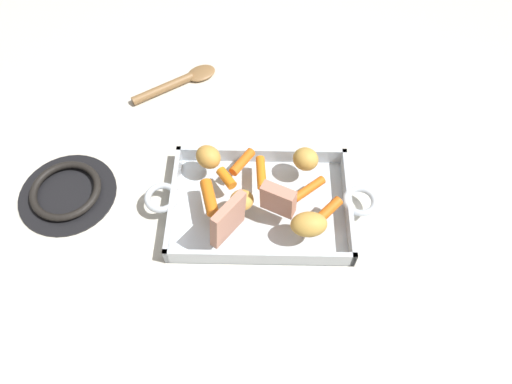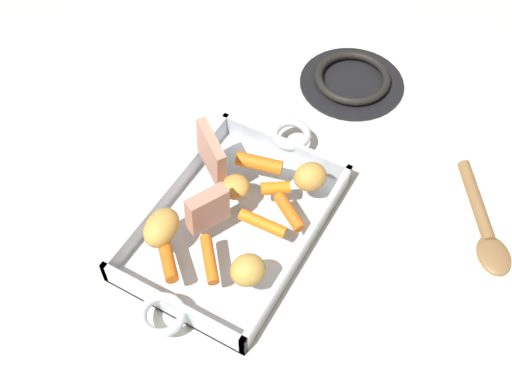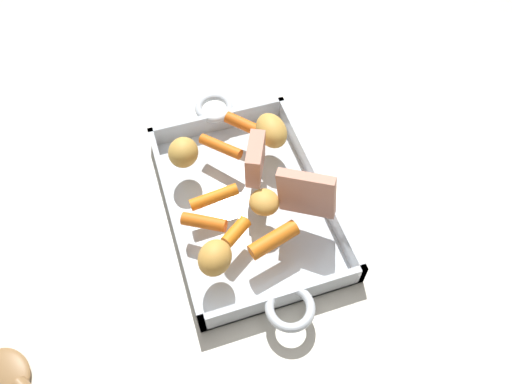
{
  "view_description": "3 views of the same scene",
  "coord_description": "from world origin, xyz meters",
  "views": [
    {
      "loc": [
        0.0,
        -0.45,
        0.77
      ],
      "look_at": [
        -0.01,
        -0.01,
        0.07
      ],
      "focal_mm": 32.91,
      "sensor_mm": 36.0,
      "label": 1
    },
    {
      "loc": [
        0.46,
        0.3,
        0.81
      ],
      "look_at": [
        -0.02,
        0.02,
        0.08
      ],
      "focal_mm": 45.44,
      "sensor_mm": 36.0,
      "label": 2
    },
    {
      "loc": [
        -0.38,
        0.11,
        0.62
      ],
      "look_at": [
        -0.02,
        -0.01,
        0.06
      ],
      "focal_mm": 34.26,
      "sensor_mm": 36.0,
      "label": 3
    }
  ],
  "objects": [
    {
      "name": "baby_carrot_southeast",
      "position": [
        -0.04,
        0.07,
        0.05
      ],
      "size": [
        0.05,
        0.06,
        0.02
      ],
      "primitive_type": "cylinder",
      "rotation": [
        1.65,
        0.0,
        2.58
      ],
      "color": "orange",
      "rests_on": "roasting_dish"
    },
    {
      "name": "potato_near_roast",
      "position": [
        -0.03,
        -0.02,
        0.05
      ],
      "size": [
        0.06,
        0.06,
        0.03
      ],
      "primitive_type": "ellipsoid",
      "rotation": [
        0.0,
        0.0,
        5.2
      ],
      "color": "gold",
      "rests_on": "roasting_dish"
    },
    {
      "name": "roast_slice_outer",
      "position": [
        -0.05,
        -0.07,
        0.08
      ],
      "size": [
        0.06,
        0.08,
        0.09
      ],
      "primitive_type": "cube",
      "rotation": [
        0.12,
        0.0,
        2.53
      ],
      "color": "tan",
      "rests_on": "roasting_dish"
    },
    {
      "name": "roasting_dish",
      "position": [
        0.0,
        0.0,
        0.01
      ],
      "size": [
        0.43,
        0.23,
        0.04
      ],
      "color": "silver",
      "rests_on": "ground_plane"
    },
    {
      "name": "serving_spoon",
      "position": [
        -0.19,
        0.32,
        0.01
      ],
      "size": [
        0.19,
        0.14,
        0.02
      ],
      "rotation": [
        0.0,
        0.0,
        0.58
      ],
      "color": "olive",
      "rests_on": "ground_plane"
    },
    {
      "name": "baby_carrot_northwest",
      "position": [
        0.12,
        -0.03,
        0.05
      ],
      "size": [
        0.06,
        0.06,
        0.02
      ],
      "primitive_type": "cylinder",
      "rotation": [
        1.66,
        0.0,
        5.5
      ],
      "color": "orange",
      "rests_on": "roasting_dish"
    },
    {
      "name": "potato_whole",
      "position": [
        0.08,
        0.07,
        0.06
      ],
      "size": [
        0.06,
        0.06,
        0.04
      ],
      "primitive_type": "ellipsoid",
      "rotation": [
        0.0,
        0.0,
        5.8
      ],
      "color": "gold",
      "rests_on": "roasting_dish"
    },
    {
      "name": "potato_halved",
      "position": [
        0.08,
        -0.07,
        0.06
      ],
      "size": [
        0.07,
        0.05,
        0.04
      ],
      "primitive_type": "ellipsoid",
      "rotation": [
        0.0,
        0.0,
        3.22
      ],
      "color": "gold",
      "rests_on": "roasting_dish"
    },
    {
      "name": "stove_burner_rear",
      "position": [
        -0.37,
        0.02,
        0.01
      ],
      "size": [
        0.19,
        0.19,
        0.02
      ],
      "color": "black",
      "rests_on": "ground_plane"
    },
    {
      "name": "ground_plane",
      "position": [
        0.0,
        0.0,
        0.0
      ],
      "size": [
        1.8,
        1.8,
        0.0
      ],
      "primitive_type": "plane",
      "color": "silver"
    },
    {
      "name": "baby_carrot_southwest",
      "position": [
        0.09,
        0.01,
        0.05
      ],
      "size": [
        0.07,
        0.06,
        0.02
      ],
      "primitive_type": "cylinder",
      "rotation": [
        1.49,
        0.0,
        5.42
      ],
      "color": "orange",
      "rests_on": "roasting_dish"
    },
    {
      "name": "baby_carrot_center_left",
      "position": [
        -0.09,
        -0.01,
        0.05
      ],
      "size": [
        0.04,
        0.07,
        0.03
      ],
      "primitive_type": "cylinder",
      "rotation": [
        1.53,
        0.0,
        0.26
      ],
      "color": "orange",
      "rests_on": "roasting_dish"
    },
    {
      "name": "roast_slice_thick",
      "position": [
        0.03,
        -0.02,
        0.07
      ],
      "size": [
        0.07,
        0.05,
        0.06
      ],
      "primitive_type": "cube",
      "rotation": [
        0.03,
        0.0,
        4.27
      ],
      "color": "tan",
      "rests_on": "roasting_dish"
    },
    {
      "name": "baby_carrot_center_right",
      "position": [
        -0.0,
        0.05,
        0.05
      ],
      "size": [
        0.02,
        0.07,
        0.02
      ],
      "primitive_type": "cylinder",
      "rotation": [
        1.64,
        0.0,
        3.21
      ],
      "color": "orange",
      "rests_on": "roasting_dish"
    },
    {
      "name": "baby_carrot_northeast",
      "position": [
        -0.06,
        0.04,
        0.05
      ],
      "size": [
        0.04,
        0.05,
        0.02
      ],
      "primitive_type": "cylinder",
      "rotation": [
        1.59,
        0.0,
        3.75
      ],
      "color": "orange",
      "rests_on": "roasting_dish"
    },
    {
      "name": "potato_golden_large",
      "position": [
        -0.1,
        0.07,
        0.06
      ],
      "size": [
        0.07,
        0.06,
        0.04
      ],
      "primitive_type": "ellipsoid",
      "rotation": [
        0.0,
        0.0,
        0.88
      ],
      "color": "gold",
      "rests_on": "roasting_dish"
    }
  ]
}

